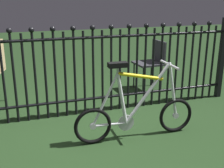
% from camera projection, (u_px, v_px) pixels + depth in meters
% --- Properties ---
extents(ground_plane, '(20.00, 20.00, 0.00)m').
position_uv_depth(ground_plane, '(103.00, 140.00, 3.13)').
color(ground_plane, '#1B3116').
extents(iron_fence, '(4.23, 0.07, 1.20)m').
position_uv_depth(iron_fence, '(81.00, 69.00, 3.63)').
color(iron_fence, black).
rests_on(iron_fence, ground).
extents(bicycle, '(1.37, 0.40, 0.87)m').
position_uv_depth(bicycle, '(136.00, 112.00, 3.09)').
color(bicycle, black).
rests_on(bicycle, ground).
extents(chair_charcoal, '(0.44, 0.44, 0.80)m').
position_uv_depth(chair_charcoal, '(152.00, 60.00, 4.66)').
color(chair_charcoal, black).
rests_on(chair_charcoal, ground).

